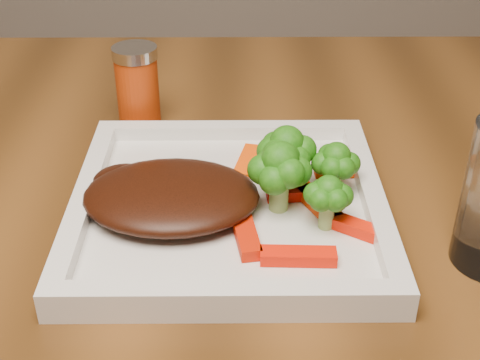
{
  "coord_description": "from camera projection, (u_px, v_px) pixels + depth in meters",
  "views": [
    {
      "loc": [
        0.08,
        -0.33,
        1.09
      ],
      "look_at": [
        0.08,
        0.16,
        0.79
      ],
      "focal_mm": 50.0,
      "sensor_mm": 36.0,
      "label": 1
    }
  ],
  "objects": [
    {
      "name": "spice_shaker",
      "position": [
        138.0,
        88.0,
        0.71
      ],
      "size": [
        0.06,
        0.06,
        0.09
      ],
      "primitive_type": "cylinder",
      "rotation": [
        0.0,
        0.0,
        0.31
      ],
      "color": "#AB3109",
      "rests_on": "dining_table"
    },
    {
      "name": "carrot_0",
      "position": [
        298.0,
        256.0,
        0.52
      ],
      "size": [
        0.06,
        0.02,
        0.01
      ],
      "primitive_type": "cube",
      "rotation": [
        0.0,
        0.0,
        -0.04
      ],
      "color": "#F21803",
      "rests_on": "plate"
    },
    {
      "name": "carrot_1",
      "position": [
        353.0,
        227.0,
        0.55
      ],
      "size": [
        0.05,
        0.04,
        0.01
      ],
      "primitive_type": "cube",
      "rotation": [
        0.0,
        0.0,
        -0.58
      ],
      "color": "red",
      "rests_on": "plate"
    },
    {
      "name": "broccoli_1",
      "position": [
        336.0,
        162.0,
        0.58
      ],
      "size": [
        0.06,
        0.06,
        0.06
      ],
      "primitive_type": null,
      "rotation": [
        0.0,
        0.0,
        -0.31
      ],
      "color": "#2B6A11",
      "rests_on": "plate"
    },
    {
      "name": "broccoli_3",
      "position": [
        279.0,
        178.0,
        0.56
      ],
      "size": [
        0.08,
        0.08,
        0.06
      ],
      "primitive_type": null,
      "rotation": [
        0.0,
        0.0,
        0.29
      ],
      "color": "#326811",
      "rests_on": "plate"
    },
    {
      "name": "carrot_6",
      "position": [
        299.0,
        193.0,
        0.59
      ],
      "size": [
        0.06,
        0.02,
        0.01
      ],
      "primitive_type": "cube",
      "rotation": [
        0.0,
        0.0,
        0.08
      ],
      "color": "red",
      "rests_on": "plate"
    },
    {
      "name": "broccoli_0",
      "position": [
        286.0,
        155.0,
        0.59
      ],
      "size": [
        0.07,
        0.07,
        0.07
      ],
      "primitive_type": null,
      "rotation": [
        0.0,
        0.0,
        -0.26
      ],
      "color": "#116611",
      "rests_on": "plate"
    },
    {
      "name": "carrot_3",
      "position": [
        342.0,
        170.0,
        0.63
      ],
      "size": [
        0.05,
        0.02,
        0.01
      ],
      "primitive_type": "cube",
      "rotation": [
        0.0,
        0.0,
        0.03
      ],
      "color": "#DD3903",
      "rests_on": "plate"
    },
    {
      "name": "carrot_5",
      "position": [
        317.0,
        203.0,
        0.58
      ],
      "size": [
        0.04,
        0.06,
        0.01
      ],
      "primitive_type": "cube",
      "rotation": [
        0.0,
        0.0,
        -1.12
      ],
      "color": "#EB3703",
      "rests_on": "plate"
    },
    {
      "name": "carrot_4",
      "position": [
        247.0,
        163.0,
        0.64
      ],
      "size": [
        0.03,
        0.06,
        0.01
      ],
      "primitive_type": "cube",
      "rotation": [
        0.0,
        0.0,
        1.34
      ],
      "color": "#FF4904",
      "rests_on": "plate"
    },
    {
      "name": "carrot_2",
      "position": [
        245.0,
        233.0,
        0.54
      ],
      "size": [
        0.03,
        0.06,
        0.01
      ],
      "primitive_type": "cube",
      "rotation": [
        0.0,
        0.0,
        1.73
      ],
      "color": "red",
      "rests_on": "plate"
    },
    {
      "name": "broccoli_2",
      "position": [
        328.0,
        197.0,
        0.54
      ],
      "size": [
        0.06,
        0.06,
        0.06
      ],
      "primitive_type": null,
      "rotation": [
        0.0,
        0.0,
        0.43
      ],
      "color": "#1E5B0F",
      "rests_on": "plate"
    },
    {
      "name": "steak",
      "position": [
        171.0,
        196.0,
        0.57
      ],
      "size": [
        0.15,
        0.12,
        0.03
      ],
      "primitive_type": "ellipsoid",
      "rotation": [
        0.0,
        0.0,
        -0.03
      ],
      "color": "#351308",
      "rests_on": "plate"
    },
    {
      "name": "plate",
      "position": [
        229.0,
        210.0,
        0.59
      ],
      "size": [
        0.27,
        0.27,
        0.01
      ],
      "primitive_type": "cube",
      "color": "white",
      "rests_on": "dining_table"
    }
  ]
}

